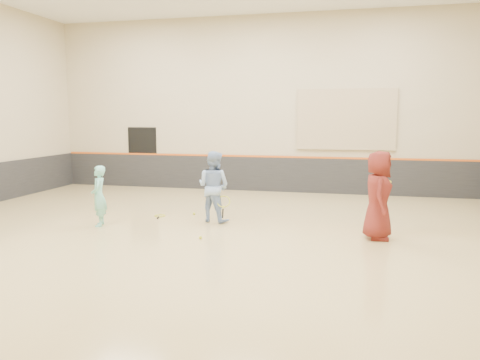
% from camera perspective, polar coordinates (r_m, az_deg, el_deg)
% --- Properties ---
extents(room, '(15.04, 12.04, 6.22)m').
position_cam_1_polar(room, '(10.55, -3.25, -2.01)').
color(room, tan).
rests_on(room, ground).
extents(wainscot_back, '(14.90, 0.04, 1.20)m').
position_cam_1_polar(wainscot_back, '(16.33, 2.72, 0.73)').
color(wainscot_back, '#232326').
rests_on(wainscot_back, floor).
extents(accent_stripe, '(14.90, 0.03, 0.06)m').
position_cam_1_polar(accent_stripe, '(16.25, 2.72, 2.89)').
color(accent_stripe, '#D85914').
rests_on(accent_stripe, wall_back).
extents(acoustic_panel, '(3.20, 0.08, 2.00)m').
position_cam_1_polar(acoustic_panel, '(15.91, 12.79, 7.22)').
color(acoustic_panel, tan).
rests_on(acoustic_panel, wall_back).
extents(doorway, '(1.10, 0.05, 2.20)m').
position_cam_1_polar(doorway, '(17.67, -11.78, 2.74)').
color(doorway, black).
rests_on(doorway, floor).
extents(girl, '(0.52, 0.62, 1.45)m').
position_cam_1_polar(girl, '(11.62, -16.82, -1.88)').
color(girl, '#7BD6C4').
rests_on(girl, floor).
extents(instructor, '(1.00, 0.88, 1.76)m').
position_cam_1_polar(instructor, '(11.60, -3.24, -0.79)').
color(instructor, '#92B1E2').
rests_on(instructor, floor).
extents(young_man, '(0.60, 0.92, 1.89)m').
position_cam_1_polar(young_man, '(10.33, 16.51, -1.80)').
color(young_man, maroon).
rests_on(young_man, floor).
extents(held_racket, '(0.52, 0.52, 0.59)m').
position_cam_1_polar(held_racket, '(11.40, -2.03, -2.63)').
color(held_racket, gold).
rests_on(held_racket, instructor).
extents(spare_racket, '(0.65, 0.65, 0.05)m').
position_cam_1_polar(spare_racket, '(12.49, -9.74, -4.25)').
color(spare_racket, gold).
rests_on(spare_racket, floor).
extents(ball_under_racket, '(0.07, 0.07, 0.07)m').
position_cam_1_polar(ball_under_racket, '(10.09, -4.84, -7.00)').
color(ball_under_racket, yellow).
rests_on(ball_under_racket, floor).
extents(ball_in_hand, '(0.07, 0.07, 0.07)m').
position_cam_1_polar(ball_in_hand, '(10.25, 17.80, -0.24)').
color(ball_in_hand, yellow).
rests_on(ball_in_hand, young_man).
extents(ball_beside_spare, '(0.07, 0.07, 0.07)m').
position_cam_1_polar(ball_beside_spare, '(12.52, -5.63, -4.10)').
color(ball_beside_spare, gold).
rests_on(ball_beside_spare, floor).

